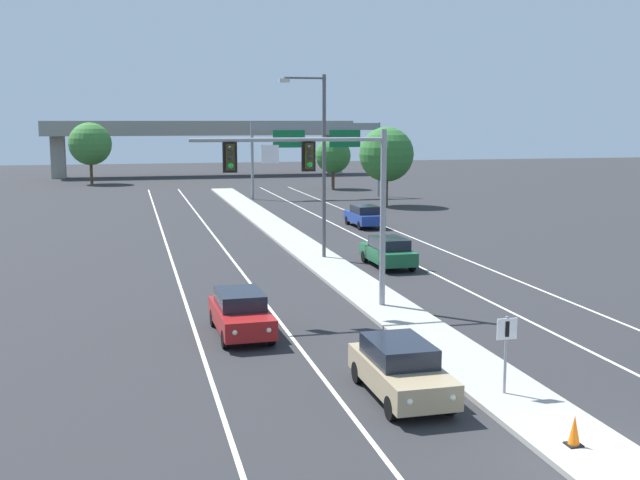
{
  "coord_description": "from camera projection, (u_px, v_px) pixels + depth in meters",
  "views": [
    {
      "loc": [
        -10.2,
        -14.4,
        7.68
      ],
      "look_at": [
        -3.2,
        13.96,
        3.2
      ],
      "focal_mm": 43.77,
      "sensor_mm": 36.0,
      "label": 1
    }
  ],
  "objects": [
    {
      "name": "ground_plane",
      "position": [
        609.0,
        468.0,
        17.4
      ],
      "size": [
        260.0,
        260.0,
        0.0
      ],
      "primitive_type": "plane",
      "color": "#28282B"
    },
    {
      "name": "median_island",
      "position": [
        368.0,
        293.0,
        34.66
      ],
      "size": [
        2.4,
        110.0,
        0.15
      ],
      "primitive_type": "cube",
      "color": "#9E9B93",
      "rests_on": "ground"
    },
    {
      "name": "lane_stripe_oncoming_center",
      "position": [
        241.0,
        271.0,
        40.27
      ],
      "size": [
        0.14,
        100.0,
        0.01
      ],
      "primitive_type": "cube",
      "color": "silver",
      "rests_on": "ground"
    },
    {
      "name": "lane_stripe_receding_center",
      "position": [
        412.0,
        263.0,
        42.5
      ],
      "size": [
        0.14,
        100.0,
        0.01
      ],
      "primitive_type": "cube",
      "color": "silver",
      "rests_on": "ground"
    },
    {
      "name": "edge_stripe_left",
      "position": [
        176.0,
        274.0,
        39.49
      ],
      "size": [
        0.14,
        100.0,
        0.01
      ],
      "primitive_type": "cube",
      "color": "silver",
      "rests_on": "ground"
    },
    {
      "name": "edge_stripe_right",
      "position": [
        468.0,
        260.0,
        43.28
      ],
      "size": [
        0.14,
        100.0,
        0.01
      ],
      "primitive_type": "cube",
      "color": "silver",
      "rests_on": "ground"
    },
    {
      "name": "overhead_signal_mast",
      "position": [
        323.0,
        180.0,
        30.82
      ],
      "size": [
        7.86,
        0.44,
        7.2
      ],
      "color": "gray",
      "rests_on": "median_island"
    },
    {
      "name": "median_sign_post",
      "position": [
        506.0,
        343.0,
        21.55
      ],
      "size": [
        0.6,
        0.1,
        2.2
      ],
      "color": "gray",
      "rests_on": "median_island"
    },
    {
      "name": "street_lamp_median",
      "position": [
        320.0,
        155.0,
        42.64
      ],
      "size": [
        2.58,
        0.28,
        10.0
      ],
      "color": "#4C4C51",
      "rests_on": "median_island"
    },
    {
      "name": "car_oncoming_tan",
      "position": [
        400.0,
        369.0,
        21.76
      ],
      "size": [
        1.84,
        4.48,
        1.58
      ],
      "color": "tan",
      "rests_on": "ground"
    },
    {
      "name": "car_oncoming_red",
      "position": [
        241.0,
        313.0,
        28.13
      ],
      "size": [
        1.91,
        4.5,
        1.58
      ],
      "color": "maroon",
      "rests_on": "ground"
    },
    {
      "name": "car_receding_green",
      "position": [
        388.0,
        252.0,
        41.26
      ],
      "size": [
        1.86,
        4.49,
        1.58
      ],
      "color": "#195633",
      "rests_on": "ground"
    },
    {
      "name": "car_receding_blue",
      "position": [
        364.0,
        216.0,
        56.76
      ],
      "size": [
        1.9,
        4.5,
        1.58
      ],
      "color": "navy",
      "rests_on": "ground"
    },
    {
      "name": "traffic_cone_median_nose",
      "position": [
        574.0,
        431.0,
        18.2
      ],
      "size": [
        0.36,
        0.36,
        0.74
      ],
      "color": "black",
      "rests_on": "median_island"
    },
    {
      "name": "highway_sign_gantry",
      "position": [
        317.0,
        136.0,
        77.42
      ],
      "size": [
        13.28,
        0.42,
        7.5
      ],
      "color": "gray",
      "rests_on": "ground"
    },
    {
      "name": "overpass_bridge",
      "position": [
        201.0,
        134.0,
        108.81
      ],
      "size": [
        42.4,
        6.4,
        7.65
      ],
      "color": "gray",
      "rests_on": "ground"
    },
    {
      "name": "tree_far_right_c",
      "position": [
        333.0,
        156.0,
        88.04
      ],
      "size": [
        3.99,
        3.99,
        5.77
      ],
      "color": "#4C3823",
      "rests_on": "ground"
    },
    {
      "name": "tree_far_right_a",
      "position": [
        386.0,
        154.0,
        70.25
      ],
      "size": [
        4.93,
        4.93,
        7.14
      ],
      "color": "#4C3823",
      "rests_on": "ground"
    },
    {
      "name": "tree_far_left_c",
      "position": [
        90.0,
        144.0,
        94.65
      ],
      "size": [
        5.17,
        5.17,
        7.48
      ],
      "color": "#4C3823",
      "rests_on": "ground"
    }
  ]
}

